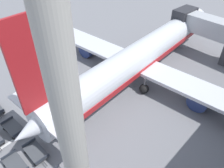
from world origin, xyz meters
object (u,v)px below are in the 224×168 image
object	(u,v)px
baggage_dolly_row_near_col_c	(16,165)
baggage_dolly_row_mid_a_col_c	(36,152)
baggage_dolly_row_mid_a_col_b	(14,128)
apron_light_mast	(75,157)
airplane	(140,57)

from	to	relation	value
baggage_dolly_row_near_col_c	baggage_dolly_row_mid_a_col_c	distance (m)	2.05
baggage_dolly_row_mid_a_col_b	apron_light_mast	distance (m)	20.65
baggage_dolly_row_near_col_c	apron_light_mast	size ratio (longest dim) A/B	0.13
baggage_dolly_row_mid_a_col_b	baggage_dolly_row_mid_a_col_c	bearing A→B (deg)	0.89
airplane	apron_light_mast	world-z (taller)	apron_light_mast
baggage_dolly_row_near_col_c	baggage_dolly_row_mid_a_col_c	bearing A→B (deg)	86.35
baggage_dolly_row_mid_a_col_c	apron_light_mast	size ratio (longest dim) A/B	0.13
baggage_dolly_row_near_col_c	apron_light_mast	world-z (taller)	apron_light_mast
baggage_dolly_row_near_col_c	baggage_dolly_row_mid_a_col_b	size ratio (longest dim) A/B	0.99
baggage_dolly_row_near_col_c	baggage_dolly_row_mid_a_col_c	size ratio (longest dim) A/B	1.00
baggage_dolly_row_mid_a_col_b	apron_light_mast	world-z (taller)	apron_light_mast
airplane	baggage_dolly_row_mid_a_col_c	xyz separation A→B (m)	(1.31, -17.80, -2.65)
baggage_dolly_row_mid_a_col_b	apron_light_mast	xyz separation A→B (m)	(15.63, -2.12, 13.33)
baggage_dolly_row_mid_a_col_b	apron_light_mast	size ratio (longest dim) A/B	0.14
baggage_dolly_row_mid_a_col_b	airplane	bearing A→B (deg)	79.87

